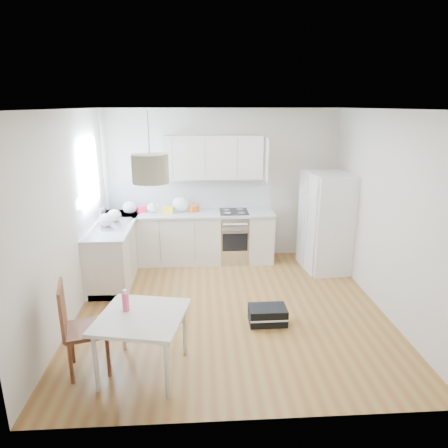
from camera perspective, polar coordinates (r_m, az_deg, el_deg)
name	(u,v)px	position (r m, az deg, el deg)	size (l,w,h in m)	color
floor	(230,308)	(5.76, 0.87, -11.86)	(4.20, 4.20, 0.00)	brown
ceiling	(231,109)	(5.06, 1.01, 16.10)	(4.20, 4.20, 0.00)	white
wall_back	(222,185)	(7.29, -0.34, 5.59)	(4.20, 4.20, 0.00)	beige
wall_left	(68,218)	(5.50, -21.42, 0.76)	(4.20, 4.20, 0.00)	beige
wall_right	(386,213)	(5.80, 22.11, 1.45)	(4.20, 4.20, 0.00)	beige
window_glassblock	(89,173)	(6.50, -18.71, 6.94)	(0.02, 1.00, 1.00)	#BFE0F9
cabinets_back	(189,238)	(7.23, -4.96, -2.04)	(3.00, 0.60, 0.88)	beige
cabinets_left	(115,251)	(6.80, -15.24, -3.80)	(0.60, 1.80, 0.88)	beige
counter_back	(189,214)	(7.09, -5.05, 1.48)	(3.02, 0.64, 0.04)	#ABAEB0
counter_left	(113,225)	(6.66, -15.54, -0.08)	(0.64, 1.82, 0.04)	#ABAEB0
backsplash_back	(189,193)	(7.30, -5.06, 4.43)	(3.00, 0.01, 0.58)	white
backsplash_left	(93,206)	(6.65, -18.22, 2.43)	(0.01, 1.80, 0.58)	white
upper_cabinets	(213,157)	(7.04, -1.51, 9.52)	(1.70, 0.32, 0.75)	beige
range_oven	(234,237)	(7.25, 1.38, -1.92)	(0.50, 0.61, 0.88)	silver
sink	(113,225)	(6.61, -15.63, -0.08)	(0.50, 0.80, 0.16)	silver
refrigerator	(327,222)	(6.99, 14.56, 0.23)	(0.81, 0.84, 1.67)	white
dining_table	(142,321)	(4.32, -11.68, -13.44)	(1.01, 1.01, 0.68)	beige
dining_chair	(87,327)	(4.55, -18.98, -13.78)	(0.43, 0.43, 1.02)	#522C18
drink_bottle	(126,300)	(4.36, -13.89, -10.52)	(0.07, 0.07, 0.24)	#E33F69
gym_bag	(268,315)	(5.38, 6.24, -12.80)	(0.49, 0.32, 0.22)	black
pendant_lamp	(150,169)	(3.81, -10.48, 7.79)	(0.34, 0.34, 0.27)	#B8A88D
grocery_bag_a	(130,208)	(7.16, -13.34, 2.31)	(0.24, 0.21, 0.22)	white
grocery_bag_b	(153,208)	(7.13, -10.12, 2.31)	(0.21, 0.18, 0.19)	white
grocery_bag_c	(181,204)	(7.14, -6.18, 2.83)	(0.30, 0.26, 0.27)	white
grocery_bag_d	(114,215)	(6.77, -15.39, 1.23)	(0.22, 0.19, 0.20)	white
grocery_bag_e	(106,220)	(6.50, -16.50, 0.55)	(0.23, 0.20, 0.21)	white
snack_orange	(194,209)	(7.12, -4.32, 2.19)	(0.16, 0.10, 0.11)	#CB5012
snack_yellow	(168,210)	(7.07, -8.00, 2.00)	(0.18, 0.11, 0.12)	yellow
snack_red	(141,209)	(7.21, -11.73, 2.07)	(0.17, 0.10, 0.11)	#E41C41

